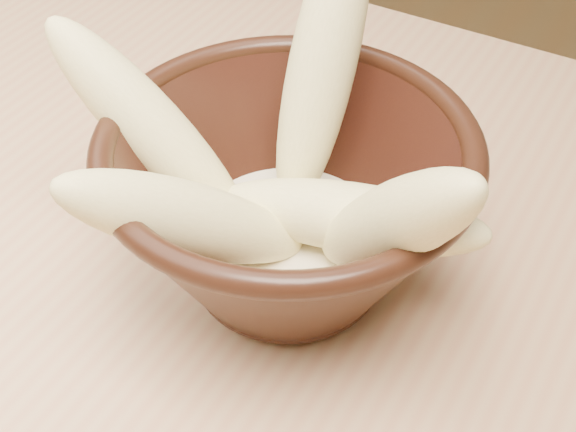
# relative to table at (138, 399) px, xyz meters

# --- Properties ---
(table) EXTENTS (1.20, 0.80, 0.75)m
(table) POSITION_rel_table_xyz_m (0.00, 0.00, 0.00)
(table) COLOR tan
(table) RESTS_ON ground
(bowl) EXTENTS (0.20, 0.20, 0.11)m
(bowl) POSITION_rel_table_xyz_m (0.07, 0.07, 0.14)
(bowl) COLOR black
(bowl) RESTS_ON table
(milk_puddle) EXTENTS (0.11, 0.11, 0.02)m
(milk_puddle) POSITION_rel_table_xyz_m (0.07, 0.07, 0.11)
(milk_puddle) COLOR #F1E5C2
(milk_puddle) RESTS_ON bowl
(banana_upright) EXTENTS (0.04, 0.12, 0.17)m
(banana_upright) POSITION_rel_table_xyz_m (0.06, 0.13, 0.20)
(banana_upright) COLOR #DACE81
(banana_upright) RESTS_ON bowl
(banana_left) EXTENTS (0.14, 0.04, 0.13)m
(banana_left) POSITION_rel_table_xyz_m (-0.01, 0.06, 0.17)
(banana_left) COLOR #DACE81
(banana_left) RESTS_ON bowl
(banana_right) EXTENTS (0.13, 0.09, 0.14)m
(banana_right) POSITION_rel_table_xyz_m (0.14, 0.05, 0.18)
(banana_right) COLOR #DACE81
(banana_right) RESTS_ON bowl
(banana_across) EXTENTS (0.16, 0.07, 0.05)m
(banana_across) POSITION_rel_table_xyz_m (0.10, 0.08, 0.14)
(banana_across) COLOR #DACE81
(banana_across) RESTS_ON bowl
(banana_front) EXTENTS (0.11, 0.14, 0.12)m
(banana_front) POSITION_rel_table_xyz_m (0.04, 0.02, 0.16)
(banana_front) COLOR #DACE81
(banana_front) RESTS_ON bowl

